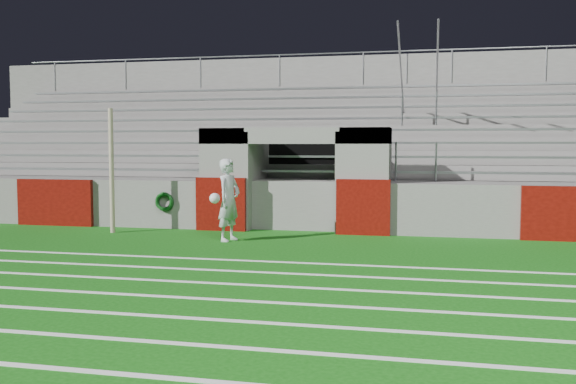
# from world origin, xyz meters

# --- Properties ---
(ground) EXTENTS (90.00, 90.00, 0.00)m
(ground) POSITION_xyz_m (0.00, 0.00, 0.00)
(ground) COLOR #10530D
(ground) RESTS_ON ground
(field_post) EXTENTS (0.12, 0.12, 3.07)m
(field_post) POSITION_xyz_m (-4.32, 2.01, 1.54)
(field_post) COLOR tan
(field_post) RESTS_ON ground
(field_markings) EXTENTS (28.00, 8.09, 0.01)m
(field_markings) POSITION_xyz_m (0.00, -5.00, 0.01)
(field_markings) COLOR white
(field_markings) RESTS_ON ground
(stadium_structure) EXTENTS (26.00, 8.48, 5.42)m
(stadium_structure) POSITION_xyz_m (0.00, 7.97, 1.49)
(stadium_structure) COLOR slate
(stadium_structure) RESTS_ON ground
(goalkeeper_with_ball) EXTENTS (0.66, 0.81, 1.87)m
(goalkeeper_with_ball) POSITION_xyz_m (-1.07, 1.33, 0.93)
(goalkeeper_with_ball) COLOR silver
(goalkeeper_with_ball) RESTS_ON ground
(hose_coil) EXTENTS (0.49, 0.14, 0.51)m
(hose_coil) POSITION_xyz_m (-3.33, 2.92, 0.71)
(hose_coil) COLOR #0C3C14
(hose_coil) RESTS_ON ground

